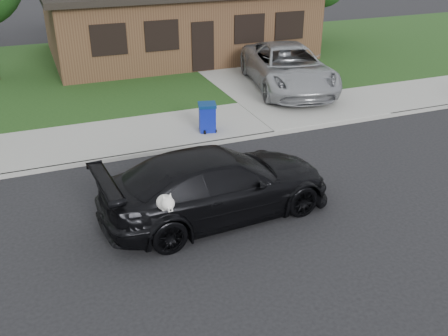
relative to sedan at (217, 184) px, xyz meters
name	(u,v)px	position (x,y,z in m)	size (l,w,h in m)	color
ground	(199,211)	(-0.37, 0.26, -0.78)	(120.00, 120.00, 0.00)	black
sidewalk	(147,133)	(-0.37, 5.26, -0.72)	(60.00, 3.00, 0.12)	gray
curb	(160,151)	(-0.37, 3.76, -0.72)	(60.00, 0.12, 0.12)	gray
lawn	(105,70)	(-0.37, 13.26, -0.72)	(60.00, 13.00, 0.13)	#193814
driveway	(253,74)	(5.63, 10.26, -0.71)	(4.50, 13.00, 0.14)	gray
sedan	(217,184)	(0.00, 0.00, 0.00)	(5.55, 2.72, 1.56)	black
minivan	(288,67)	(5.91, 7.68, 0.19)	(2.76, 5.98, 1.66)	#A1A3A8
recycling_bin	(207,117)	(1.43, 4.63, -0.21)	(0.66, 0.66, 0.90)	#0D1B95
house	(175,11)	(3.63, 15.25, 1.35)	(12.60, 8.60, 4.65)	#422B1C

